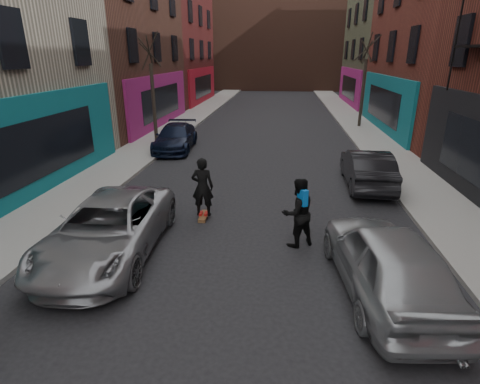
% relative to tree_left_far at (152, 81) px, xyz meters
% --- Properties ---
extents(sidewalk_left, '(2.50, 84.00, 0.13)m').
position_rel_tree_left_far_xyz_m(sidewalk_left, '(-0.05, 12.00, -3.31)').
color(sidewalk_left, gray).
rests_on(sidewalk_left, ground).
extents(sidewalk_right, '(2.50, 84.00, 0.13)m').
position_rel_tree_left_far_xyz_m(sidewalk_right, '(12.45, 12.00, -3.31)').
color(sidewalk_right, gray).
rests_on(sidewalk_right, ground).
extents(building_far, '(40.00, 10.00, 14.00)m').
position_rel_tree_left_far_xyz_m(building_far, '(6.20, 38.00, 3.62)').
color(building_far, '#47281E').
rests_on(building_far, ground).
extents(tree_left_far, '(2.00, 2.00, 6.50)m').
position_rel_tree_left_far_xyz_m(tree_left_far, '(0.00, 0.00, 0.00)').
color(tree_left_far, black).
rests_on(tree_left_far, sidewalk_left).
extents(tree_right_far, '(2.00, 2.00, 6.80)m').
position_rel_tree_left_far_xyz_m(tree_right_far, '(12.40, 6.00, 0.15)').
color(tree_right_far, black).
rests_on(tree_right_far, sidewalk_right).
extents(parked_left_far, '(2.60, 5.21, 1.42)m').
position_rel_tree_left_far_xyz_m(parked_left_far, '(3.00, -12.59, -2.67)').
color(parked_left_far, gray).
rests_on(parked_left_far, ground).
extents(parked_left_end, '(2.17, 4.63, 1.31)m').
position_rel_tree_left_far_xyz_m(parked_left_end, '(1.60, -1.61, -2.73)').
color(parked_left_end, black).
rests_on(parked_left_end, ground).
extents(parked_right_far, '(2.30, 4.71, 1.55)m').
position_rel_tree_left_far_xyz_m(parked_right_far, '(9.40, -13.52, -2.61)').
color(parked_right_far, '#979B9F').
rests_on(parked_right_far, ground).
extents(parked_right_end, '(1.59, 4.30, 1.40)m').
position_rel_tree_left_far_xyz_m(parked_right_end, '(10.40, -6.48, -2.68)').
color(parked_right_end, black).
rests_on(parked_right_end, ground).
extents(skateboard, '(0.25, 0.81, 0.10)m').
position_rel_tree_left_far_xyz_m(skateboard, '(4.85, -10.15, -3.33)').
color(skateboard, brown).
rests_on(skateboard, ground).
extents(skateboarder, '(0.68, 0.46, 1.81)m').
position_rel_tree_left_far_xyz_m(skateboarder, '(4.85, -10.15, -2.37)').
color(skateboarder, black).
rests_on(skateboarder, skateboard).
extents(pedestrian, '(1.12, 1.05, 1.84)m').
position_rel_tree_left_far_xyz_m(pedestrian, '(7.64, -11.58, -2.45)').
color(pedestrian, black).
rests_on(pedestrian, ground).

